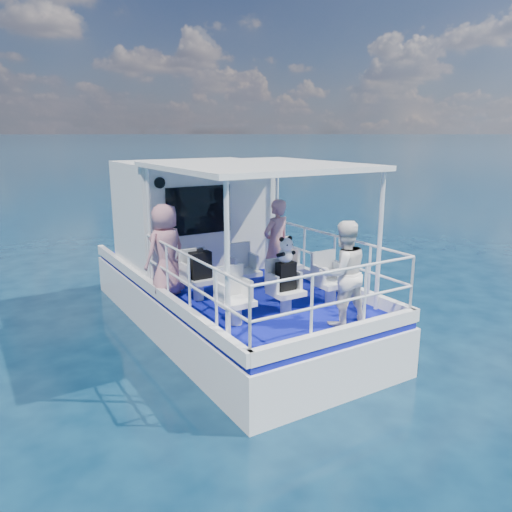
{
  "coord_description": "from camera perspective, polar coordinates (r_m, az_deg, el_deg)",
  "views": [
    {
      "loc": [
        -4.26,
        -7.19,
        3.67
      ],
      "look_at": [
        -0.12,
        -0.4,
        1.69
      ],
      "focal_mm": 35.0,
      "sensor_mm": 36.0,
      "label": 1
    }
  ],
  "objects": [
    {
      "name": "canopy_posts",
      "position": [
        8.32,
        0.19,
        2.37
      ],
      "size": [
        2.77,
        2.97,
        2.2
      ],
      "color": "white",
      "rests_on": "deck"
    },
    {
      "name": "seat_port_fwd",
      "position": [
        8.52,
        -6.59,
        -3.76
      ],
      "size": [
        0.48,
        0.46,
        0.38
      ],
      "primitive_type": "cube",
      "color": "silver",
      "rests_on": "deck"
    },
    {
      "name": "backpack_port",
      "position": [
        8.4,
        -6.39,
        -1.05
      ],
      "size": [
        0.35,
        0.2,
        0.46
      ],
      "primitive_type": "cube",
      "color": "black",
      "rests_on": "seat_port_fwd"
    },
    {
      "name": "passenger_port_fwd",
      "position": [
        8.7,
        -10.27,
        0.66
      ],
      "size": [
        0.7,
        0.59,
        1.6
      ],
      "primitive_type": "imported",
      "rotation": [
        0.0,
        0.0,
        3.46
      ],
      "color": "#C9828C",
      "rests_on": "deck"
    },
    {
      "name": "canopy",
      "position": [
        8.21,
        0.01,
        10.26
      ],
      "size": [
        3.0,
        3.2,
        0.08
      ],
      "primitive_type": "cube",
      "color": "white",
      "rests_on": "cabin"
    },
    {
      "name": "backpack_center",
      "position": [
        7.75,
        3.43,
        -2.32
      ],
      "size": [
        0.29,
        0.17,
        0.44
      ],
      "primitive_type": "cube",
      "color": "black",
      "rests_on": "seat_center_aft"
    },
    {
      "name": "railings",
      "position": [
        8.19,
        1.38,
        -2.13
      ],
      "size": [
        2.84,
        3.59,
        1.0
      ],
      "primitive_type": null,
      "color": "white",
      "rests_on": "deck"
    },
    {
      "name": "seat_port_aft",
      "position": [
        7.42,
        -2.32,
        -6.4
      ],
      "size": [
        0.48,
        0.46,
        0.38
      ],
      "primitive_type": "cube",
      "color": "silver",
      "rests_on": "deck"
    },
    {
      "name": "passenger_stbd_fwd",
      "position": [
        9.05,
        2.33,
        1.43
      ],
      "size": [
        0.66,
        0.5,
        1.62
      ],
      "primitive_type": "imported",
      "rotation": [
        0.0,
        0.0,
        3.36
      ],
      "color": "#C98286",
      "rests_on": "deck"
    },
    {
      "name": "seat_stbd_aft",
      "position": [
        8.39,
        8.51,
        -4.11
      ],
      "size": [
        0.48,
        0.46,
        0.38
      ],
      "primitive_type": "cube",
      "color": "silver",
      "rests_on": "deck"
    },
    {
      "name": "seat_center_aft",
      "position": [
        7.87,
        3.44,
        -5.2
      ],
      "size": [
        0.48,
        0.46,
        0.38
      ],
      "primitive_type": "cube",
      "color": "silver",
      "rests_on": "deck"
    },
    {
      "name": "deck",
      "position": [
        9.65,
        -3.71,
        -3.05
      ],
      "size": [
        2.9,
        6.9,
        0.1
      ],
      "primitive_type": "cube",
      "color": "#090D82",
      "rests_on": "hull"
    },
    {
      "name": "cabin",
      "position": [
        10.54,
        -7.11,
        4.73
      ],
      "size": [
        2.85,
        2.0,
        2.2
      ],
      "primitive_type": "cube",
      "color": "white",
      "rests_on": "deck"
    },
    {
      "name": "passenger_stbd_aft",
      "position": [
        7.36,
        9.93,
        -1.96
      ],
      "size": [
        0.84,
        0.71,
        1.55
      ],
      "primitive_type": "imported",
      "rotation": [
        0.0,
        0.0,
        2.97
      ],
      "color": "white",
      "rests_on": "deck"
    },
    {
      "name": "seat_center_fwd",
      "position": [
        8.91,
        -1.33,
        -2.87
      ],
      "size": [
        0.48,
        0.46,
        0.38
      ],
      "primitive_type": "cube",
      "color": "silver",
      "rests_on": "deck"
    },
    {
      "name": "ground",
      "position": [
        9.13,
        -0.65,
        -9.74
      ],
      "size": [
        2000.0,
        2000.0,
        0.0
      ],
      "primitive_type": "plane",
      "color": "#061C32",
      "rests_on": "ground"
    },
    {
      "name": "seat_stbd_fwd",
      "position": [
        9.38,
        3.44,
        -2.04
      ],
      "size": [
        0.48,
        0.46,
        0.38
      ],
      "primitive_type": "cube",
      "color": "silver",
      "rests_on": "deck"
    },
    {
      "name": "hull",
      "position": [
        9.94,
        -3.63,
        -7.75
      ],
      "size": [
        3.0,
        7.0,
        1.6
      ],
      "primitive_type": "cube",
      "color": "white",
      "rests_on": "ground"
    },
    {
      "name": "panda",
      "position": [
        7.64,
        3.4,
        0.73
      ],
      "size": [
        0.26,
        0.22,
        0.4
      ],
      "primitive_type": null,
      "color": "silver",
      "rests_on": "backpack_center"
    },
    {
      "name": "compact_camera",
      "position": [
        8.32,
        -6.41,
        0.65
      ],
      "size": [
        0.1,
        0.06,
        0.06
      ],
      "primitive_type": "cube",
      "color": "black",
      "rests_on": "backpack_port"
    }
  ]
}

